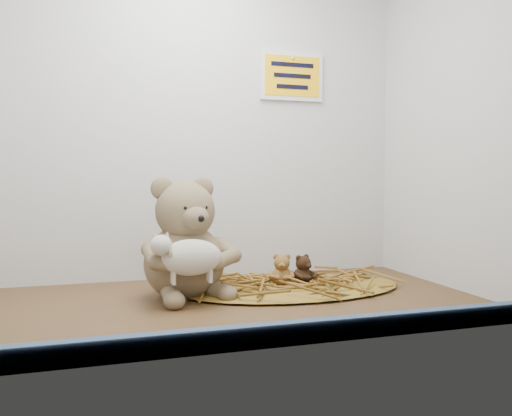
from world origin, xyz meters
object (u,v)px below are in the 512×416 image
object	(u,v)px
main_teddy	(184,237)
toy_lamb	(191,257)
mini_teddy_tan	(282,269)
mini_teddy_brown	(303,269)

from	to	relation	value
main_teddy	toy_lamb	distance (cm)	10.13
mini_teddy_tan	mini_teddy_brown	size ratio (longest dim) A/B	1.02
mini_teddy_tan	mini_teddy_brown	xyz separation A→B (cm)	(4.87, -1.36, -0.09)
toy_lamb	mini_teddy_brown	bearing A→B (deg)	17.83
main_teddy	toy_lamb	xyz separation A→B (cm)	(0.00, -9.63, -3.15)
main_teddy	mini_teddy_brown	bearing A→B (deg)	-15.08
mini_teddy_brown	mini_teddy_tan	bearing A→B (deg)	138.94
main_teddy	mini_teddy_tan	world-z (taller)	main_teddy
mini_teddy_tan	mini_teddy_brown	bearing A→B (deg)	4.88
mini_teddy_brown	toy_lamb	bearing A→B (deg)	172.33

